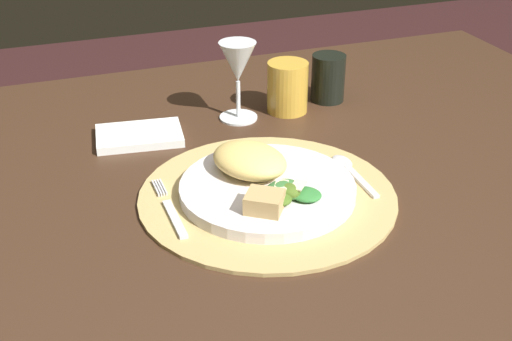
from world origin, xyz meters
The scene contains 12 objects.
dining_table centered at (0.00, 0.00, 0.55)m, with size 1.42×1.06×0.71m.
placemat centered at (-0.05, -0.07, 0.71)m, with size 0.38×0.38×0.01m, color tan.
dinner_plate centered at (-0.05, -0.07, 0.72)m, with size 0.26×0.26×0.02m, color silver.
pasta_serving centered at (-0.06, -0.03, 0.75)m, with size 0.13×0.10×0.04m, color #E9C56A.
salad_greens centered at (-0.04, -0.11, 0.74)m, with size 0.10×0.08×0.02m.
bread_piece centered at (-0.08, -0.13, 0.74)m, with size 0.05×0.04×0.03m, color tan.
fork centered at (-0.20, -0.07, 0.72)m, with size 0.01×0.17×0.00m.
spoon centered at (0.10, -0.04, 0.72)m, with size 0.03×0.14×0.01m.
napkin centered at (-0.19, 0.19, 0.71)m, with size 0.15×0.10×0.01m, color white.
wine_glass centered at (0.00, 0.21, 0.81)m, with size 0.07×0.07×0.15m.
amber_tumbler centered at (0.10, 0.22, 0.76)m, with size 0.08×0.08×0.10m, color gold.
dark_tumbler centered at (0.19, 0.24, 0.75)m, with size 0.07×0.07×0.09m, color black.
Camera 1 is at (-0.36, -0.88, 1.23)m, focal length 47.63 mm.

